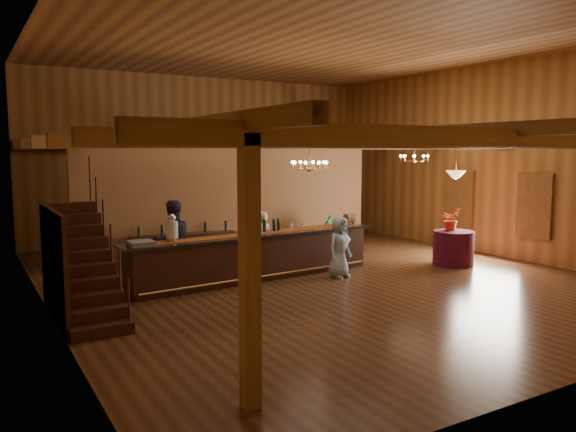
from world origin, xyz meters
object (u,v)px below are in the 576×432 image
tasting_bar (256,256)px  chandelier_left (309,165)px  backbar_shelf (185,248)px  floor_plant (325,232)px  guest (340,247)px  chandelier_right (414,158)px  pendant_lamp (456,174)px  beverage_dispenser (172,228)px  raffle_drum (349,218)px  bartender (261,242)px  staff_second (172,241)px  round_table (453,248)px

tasting_bar → chandelier_left: size_ratio=8.16×
backbar_shelf → floor_plant: bearing=1.1°
guest → chandelier_left: bearing=177.1°
tasting_bar → chandelier_right: (5.44, 0.62, 2.26)m
pendant_lamp → tasting_bar: bearing=167.6°
beverage_dispenser → chandelier_left: chandelier_left is taller
tasting_bar → chandelier_right: chandelier_right is taller
beverage_dispenser → chandelier_right: size_ratio=0.75×
raffle_drum → chandelier_left: bearing=-148.9°
beverage_dispenser → backbar_shelf: 3.24m
raffle_drum → chandelier_right: size_ratio=0.43×
beverage_dispenser → floor_plant: (5.53, 2.34, -0.78)m
raffle_drum → chandelier_right: bearing=9.4°
backbar_shelf → chandelier_right: size_ratio=3.54×
guest → floor_plant: 3.42m
backbar_shelf → bartender: (1.26, -2.05, 0.37)m
bartender → chandelier_left: bearing=112.8°
beverage_dispenser → raffle_drum: bearing=3.5°
beverage_dispenser → bartender: (2.55, 0.76, -0.60)m
guest → backbar_shelf: bearing=110.2°
pendant_lamp → staff_second: pendant_lamp is taller
raffle_drum → pendant_lamp: pendant_lamp is taller
round_table → chandelier_left: (-4.46, 0.11, 2.25)m
backbar_shelf → chandelier_right: bearing=-10.9°
bartender → guest: (1.36, -1.43, -0.04)m
round_table → floor_plant: size_ratio=0.89×
pendant_lamp → floor_plant: bearing=118.1°
tasting_bar → staff_second: bearing=153.0°
tasting_bar → backbar_shelf: size_ratio=2.30×
chandelier_left → chandelier_right: bearing=19.7°
round_table → chandelier_left: 4.99m
tasting_bar → staff_second: 1.97m
round_table → floor_plant: bearing=118.1°
round_table → bartender: bearing=159.5°
backbar_shelf → round_table: 7.17m
round_table → pendant_lamp: size_ratio=1.17×
chandelier_left → guest: (1.03, 0.25, -1.97)m
beverage_dispenser → chandelier_left: size_ratio=0.75×
beverage_dispenser → raffle_drum: size_ratio=1.76×
raffle_drum → tasting_bar: bearing=-176.3°
raffle_drum → guest: size_ratio=0.23×
tasting_bar → raffle_drum: raffle_drum is taller
chandelier_right → pendant_lamp: same height
chandelier_right → beverage_dispenser: bearing=-174.4°
guest → floor_plant: (1.63, 3.01, -0.14)m
chandelier_left → floor_plant: (2.65, 3.26, -2.11)m
beverage_dispenser → chandelier_right: chandelier_right is taller
tasting_bar → bartender: bearing=48.9°
floor_plant → raffle_drum: bearing=-107.0°
beverage_dispenser → round_table: 7.46m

